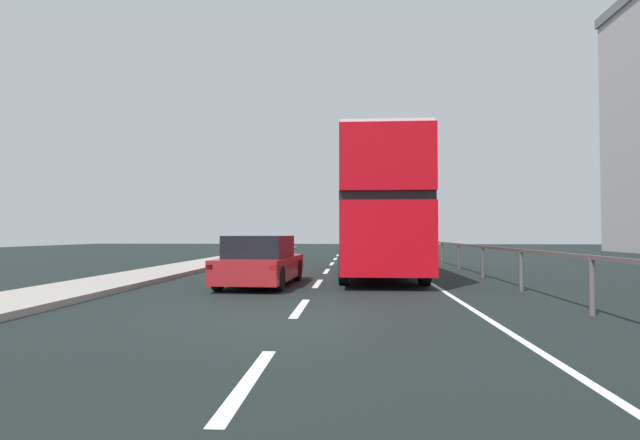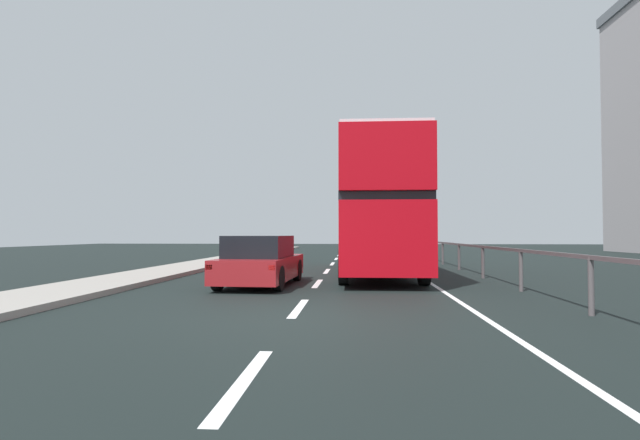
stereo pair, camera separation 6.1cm
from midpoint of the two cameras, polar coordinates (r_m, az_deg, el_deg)
The scene contains 5 objects.
ground_plane at distance 8.57m, azimuth -3.16°, elevation -11.68°, with size 74.44×120.00×0.10m, color black.
lane_paint_markings at distance 16.87m, azimuth 7.18°, elevation -6.56°, with size 3.42×46.00×0.01m.
bridge_side_railing at distance 17.88m, azimuth 17.52°, elevation -3.46°, with size 0.10×42.00×1.06m.
double_decker_bus_red at distance 17.41m, azimuth 6.62°, elevation 1.26°, with size 2.62×11.18×4.36m.
hatchback_car_near at distance 13.35m, azimuth -7.27°, elevation -5.01°, with size 1.93×4.26×1.39m.
Camera 1 is at (1.02, -8.38, 1.43)m, focal length 26.46 mm.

